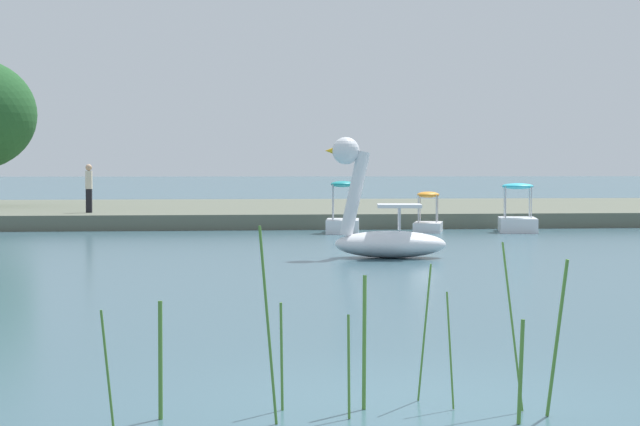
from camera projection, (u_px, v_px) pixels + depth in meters
ground_plane at (416, 402)px, 9.80m from camera, size 658.37×658.37×0.00m
shore_bank_far at (237, 211)px, 47.66m from camera, size 153.01×20.08×0.52m
swan_boat at (383, 228)px, 25.90m from camera, size 2.87×1.61×2.78m
pedal_boat_teal at (343, 220)px, 36.18m from camera, size 1.34×2.17×1.67m
pedal_boat_orange at (428, 219)px, 36.78m from camera, size 1.32×1.92×1.31m
pedal_boat_cyan at (518, 219)px, 36.69m from camera, size 1.63×2.33×1.59m
person_on_path at (89, 186)px, 39.46m from camera, size 0.24×0.23×1.70m
reed_clump_foreground at (366, 349)px, 9.23m from camera, size 3.74×1.11×1.59m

